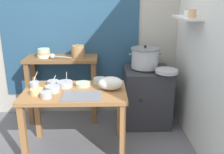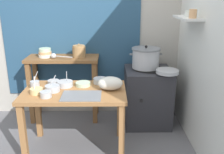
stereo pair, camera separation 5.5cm
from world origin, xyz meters
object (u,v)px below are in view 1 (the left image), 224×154
(back_shelf_table, at_px, (62,73))
(steamer_pot, at_px, (145,58))
(plastic_bag, at_px, (111,83))
(wide_pan, at_px, (167,71))
(prep_bowl_1, at_px, (46,95))
(prep_bowl_7, at_px, (34,84))
(bowl_stack_enamel, at_px, (44,53))
(prep_bowl_2, at_px, (65,84))
(serving_tray, at_px, (82,96))
(stove_block, at_px, (146,96))
(prep_bowl_3, at_px, (53,82))
(clay_pot, at_px, (78,51))
(prep_bowl_4, at_px, (36,91))
(prep_bowl_0, at_px, (83,84))
(prep_bowl_5, at_px, (53,89))
(ladle, at_px, (53,56))
(prep_table, at_px, (75,100))
(prep_bowl_6, at_px, (100,81))

(back_shelf_table, relative_size, steamer_pot, 2.29)
(plastic_bag, relative_size, wide_pan, 0.96)
(prep_bowl_1, relative_size, prep_bowl_7, 0.65)
(bowl_stack_enamel, bearing_deg, wide_pan, -12.84)
(bowl_stack_enamel, height_order, prep_bowl_2, bowl_stack_enamel)
(wide_pan, xyz_separation_m, prep_bowl_7, (-1.54, -0.31, -0.04))
(steamer_pot, height_order, serving_tray, steamer_pot)
(prep_bowl_2, distance_m, prep_bowl_7, 0.33)
(stove_block, relative_size, prep_bowl_3, 5.98)
(clay_pot, distance_m, prep_bowl_7, 0.81)
(clay_pot, bearing_deg, prep_bowl_2, -97.96)
(steamer_pot, xyz_separation_m, prep_bowl_4, (-1.23, -0.75, -0.16))
(plastic_bag, distance_m, prep_bowl_7, 0.84)
(serving_tray, xyz_separation_m, prep_bowl_0, (-0.01, 0.31, 0.02))
(prep_bowl_4, bearing_deg, prep_bowl_5, 22.45)
(stove_block, height_order, bowl_stack_enamel, bowl_stack_enamel)
(back_shelf_table, distance_m, bowl_stack_enamel, 0.36)
(clay_pot, relative_size, wide_pan, 0.65)
(steamer_pot, xyz_separation_m, prep_bowl_7, (-1.30, -0.55, -0.16))
(prep_bowl_3, bearing_deg, bowl_stack_enamel, 110.58)
(steamer_pot, bearing_deg, prep_bowl_4, -148.56)
(ladle, distance_m, serving_tray, 0.99)
(bowl_stack_enamel, height_order, ladle, bowl_stack_enamel)
(back_shelf_table, distance_m, prep_bowl_1, 0.96)
(back_shelf_table, xyz_separation_m, prep_bowl_0, (0.33, -0.63, 0.06))
(steamer_pot, bearing_deg, prep_bowl_3, -157.53)
(back_shelf_table, height_order, prep_bowl_1, back_shelf_table)
(back_shelf_table, height_order, bowl_stack_enamel, bowl_stack_enamel)
(stove_block, relative_size, ladle, 2.64)
(prep_table, xyz_separation_m, prep_bowl_7, (-0.45, 0.11, 0.15))
(back_shelf_table, height_order, plastic_bag, back_shelf_table)
(clay_pot, distance_m, ladle, 0.33)
(prep_bowl_3, relative_size, prep_bowl_7, 0.74)
(prep_table, bearing_deg, steamer_pot, 37.85)
(prep_bowl_3, bearing_deg, prep_bowl_1, -89.01)
(prep_table, bearing_deg, clay_pot, 92.14)
(steamer_pot, xyz_separation_m, plastic_bag, (-0.46, -0.64, -0.12))
(bowl_stack_enamel, bearing_deg, prep_bowl_2, -60.88)
(back_shelf_table, height_order, prep_bowl_7, back_shelf_table)
(stove_block, bearing_deg, serving_tray, -134.49)
(stove_block, bearing_deg, prep_bowl_0, -148.32)
(wide_pan, bearing_deg, prep_table, -158.93)
(prep_bowl_3, bearing_deg, prep_bowl_5, -80.38)
(ladle, distance_m, prep_bowl_6, 0.79)
(prep_bowl_0, xyz_separation_m, prep_bowl_2, (-0.20, -0.02, 0.01))
(steamer_pot, distance_m, clay_pot, 0.89)
(wide_pan, relative_size, prep_bowl_3, 2.14)
(steamer_pot, xyz_separation_m, clay_pot, (-0.88, 0.11, 0.06))
(prep_table, xyz_separation_m, plastic_bag, (0.39, 0.02, 0.18))
(plastic_bag, distance_m, wide_pan, 0.81)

